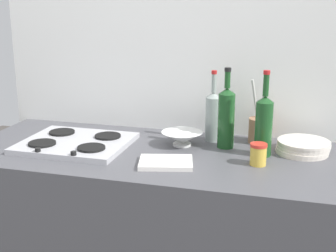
% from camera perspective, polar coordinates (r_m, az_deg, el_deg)
% --- Properties ---
extents(counter_block, '(1.80, 0.70, 0.90)m').
position_cam_1_polar(counter_block, '(2.16, -0.00, -14.73)').
color(counter_block, '#4C4C51').
rests_on(counter_block, ground).
extents(backsplash_panel, '(1.90, 0.06, 2.53)m').
position_cam_1_polar(backsplash_panel, '(2.25, 2.63, 8.52)').
color(backsplash_panel, white).
rests_on(backsplash_panel, ground).
extents(stovetop_hob, '(0.47, 0.40, 0.04)m').
position_cam_1_polar(stovetop_hob, '(2.10, -11.33, -2.05)').
color(stovetop_hob, '#B2B2B7').
rests_on(stovetop_hob, counter_block).
extents(plate_stack, '(0.23, 0.23, 0.05)m').
position_cam_1_polar(plate_stack, '(2.05, 16.37, -2.49)').
color(plate_stack, silver).
rests_on(plate_stack, counter_block).
extents(wine_bottle_leftmost, '(0.07, 0.07, 0.36)m').
position_cam_1_polar(wine_bottle_leftmost, '(1.94, 11.77, 0.21)').
color(wine_bottle_leftmost, '#19471E').
rests_on(wine_bottle_leftmost, counter_block).
extents(wine_bottle_mid_left, '(0.07, 0.07, 0.35)m').
position_cam_1_polar(wine_bottle_mid_left, '(2.02, 7.22, 1.16)').
color(wine_bottle_mid_left, '#19471E').
rests_on(wine_bottle_mid_left, counter_block).
extents(wine_bottle_mid_right, '(0.07, 0.07, 0.33)m').
position_cam_1_polar(wine_bottle_mid_right, '(2.12, 5.60, 1.34)').
color(wine_bottle_mid_right, gray).
rests_on(wine_bottle_mid_right, counter_block).
extents(mixing_bowl, '(0.19, 0.19, 0.06)m').
position_cam_1_polar(mixing_bowl, '(2.06, 1.75, -1.48)').
color(mixing_bowl, white).
rests_on(mixing_bowl, counter_block).
extents(utensil_crock, '(0.10, 0.10, 0.29)m').
position_cam_1_polar(utensil_crock, '(2.14, 11.28, -0.39)').
color(utensil_crock, '#996B4C').
rests_on(utensil_crock, counter_block).
extents(condiment_jar_front, '(0.07, 0.07, 0.09)m').
position_cam_1_polar(condiment_jar_front, '(1.85, 11.11, -3.44)').
color(condiment_jar_front, gold).
rests_on(condiment_jar_front, counter_block).
extents(cutting_board, '(0.24, 0.20, 0.02)m').
position_cam_1_polar(cutting_board, '(1.83, -0.27, -4.54)').
color(cutting_board, silver).
rests_on(cutting_board, counter_block).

